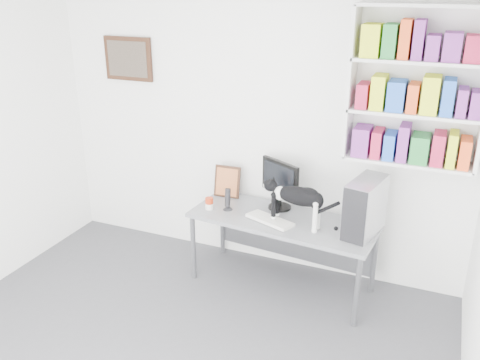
{
  "coord_description": "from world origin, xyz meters",
  "views": [
    {
      "loc": [
        1.64,
        -2.25,
        2.63
      ],
      "look_at": [
        0.06,
        1.53,
        1.0
      ],
      "focal_mm": 38.0,
      "sensor_mm": 36.0,
      "label": 1
    }
  ],
  "objects_px": {
    "bookshelf": "(417,88)",
    "desk": "(282,252)",
    "soup_can": "(209,203)",
    "cat": "(297,206)",
    "monitor": "(280,185)",
    "pc_tower": "(365,207)",
    "speaker": "(228,199)",
    "keyboard": "(270,220)",
    "leaning_print": "(227,181)"
  },
  "relations": [
    {
      "from": "leaning_print",
      "to": "soup_can",
      "type": "bearing_deg",
      "value": -98.4
    },
    {
      "from": "speaker",
      "to": "soup_can",
      "type": "height_order",
      "value": "speaker"
    },
    {
      "from": "desk",
      "to": "pc_tower",
      "type": "xyz_separation_m",
      "value": [
        0.69,
        0.0,
        0.57
      ]
    },
    {
      "from": "leaning_print",
      "to": "monitor",
      "type": "bearing_deg",
      "value": -9.53
    },
    {
      "from": "desk",
      "to": "leaning_print",
      "type": "bearing_deg",
      "value": 163.31
    },
    {
      "from": "keyboard",
      "to": "soup_can",
      "type": "relative_size",
      "value": 3.93
    },
    {
      "from": "bookshelf",
      "to": "desk",
      "type": "height_order",
      "value": "bookshelf"
    },
    {
      "from": "keyboard",
      "to": "speaker",
      "type": "bearing_deg",
      "value": -170.81
    },
    {
      "from": "pc_tower",
      "to": "keyboard",
      "type": "bearing_deg",
      "value": -160.35
    },
    {
      "from": "leaning_print",
      "to": "bookshelf",
      "type": "bearing_deg",
      "value": -2.44
    },
    {
      "from": "soup_can",
      "to": "keyboard",
      "type": "bearing_deg",
      "value": -3.1
    },
    {
      "from": "keyboard",
      "to": "pc_tower",
      "type": "xyz_separation_m",
      "value": [
        0.77,
        0.1,
        0.22
      ]
    },
    {
      "from": "monitor",
      "to": "bookshelf",
      "type": "bearing_deg",
      "value": 32.26
    },
    {
      "from": "speaker",
      "to": "pc_tower",
      "type": "bearing_deg",
      "value": -6.36
    },
    {
      "from": "speaker",
      "to": "bookshelf",
      "type": "bearing_deg",
      "value": 3.81
    },
    {
      "from": "desk",
      "to": "leaning_print",
      "type": "height_order",
      "value": "leaning_print"
    },
    {
      "from": "pc_tower",
      "to": "soup_can",
      "type": "xyz_separation_m",
      "value": [
        -1.37,
        -0.07,
        -0.18
      ]
    },
    {
      "from": "monitor",
      "to": "pc_tower",
      "type": "distance_m",
      "value": 0.81
    },
    {
      "from": "leaning_print",
      "to": "soup_can",
      "type": "relative_size",
      "value": 2.88
    },
    {
      "from": "soup_can",
      "to": "cat",
      "type": "relative_size",
      "value": 0.18
    },
    {
      "from": "keyboard",
      "to": "leaning_print",
      "type": "height_order",
      "value": "leaning_print"
    },
    {
      "from": "cat",
      "to": "soup_can",
      "type": "bearing_deg",
      "value": -175.54
    },
    {
      "from": "desk",
      "to": "speaker",
      "type": "height_order",
      "value": "speaker"
    },
    {
      "from": "bookshelf",
      "to": "cat",
      "type": "distance_m",
      "value": 1.32
    },
    {
      "from": "bookshelf",
      "to": "keyboard",
      "type": "height_order",
      "value": "bookshelf"
    },
    {
      "from": "bookshelf",
      "to": "desk",
      "type": "bearing_deg",
      "value": -164.27
    },
    {
      "from": "monitor",
      "to": "leaning_print",
      "type": "relative_size",
      "value": 1.48
    },
    {
      "from": "pc_tower",
      "to": "soup_can",
      "type": "height_order",
      "value": "pc_tower"
    },
    {
      "from": "cat",
      "to": "monitor",
      "type": "bearing_deg",
      "value": 136.78
    },
    {
      "from": "bookshelf",
      "to": "soup_can",
      "type": "distance_m",
      "value": 2.01
    },
    {
      "from": "desk",
      "to": "soup_can",
      "type": "bearing_deg",
      "value": -168.86
    },
    {
      "from": "bookshelf",
      "to": "leaning_print",
      "type": "height_order",
      "value": "bookshelf"
    },
    {
      "from": "monitor",
      "to": "pc_tower",
      "type": "bearing_deg",
      "value": 14.35
    },
    {
      "from": "monitor",
      "to": "desk",
      "type": "bearing_deg",
      "value": -35.87
    },
    {
      "from": "bookshelf",
      "to": "cat",
      "type": "relative_size",
      "value": 2.04
    },
    {
      "from": "monitor",
      "to": "speaker",
      "type": "xyz_separation_m",
      "value": [
        -0.42,
        -0.21,
        -0.13
      ]
    },
    {
      "from": "monitor",
      "to": "soup_can",
      "type": "xyz_separation_m",
      "value": [
        -0.58,
        -0.26,
        -0.18
      ]
    },
    {
      "from": "bookshelf",
      "to": "leaning_print",
      "type": "bearing_deg",
      "value": -179.68
    },
    {
      "from": "bookshelf",
      "to": "pc_tower",
      "type": "distance_m",
      "value": 1.01
    },
    {
      "from": "keyboard",
      "to": "cat",
      "type": "xyz_separation_m",
      "value": [
        0.24,
        0.01,
        0.17
      ]
    },
    {
      "from": "leaning_print",
      "to": "speaker",
      "type": "bearing_deg",
      "value": -68.15
    },
    {
      "from": "monitor",
      "to": "leaning_print",
      "type": "distance_m",
      "value": 0.56
    },
    {
      "from": "leaning_print",
      "to": "cat",
      "type": "bearing_deg",
      "value": -26.62
    },
    {
      "from": "bookshelf",
      "to": "speaker",
      "type": "bearing_deg",
      "value": -169.06
    },
    {
      "from": "keyboard",
      "to": "pc_tower",
      "type": "bearing_deg",
      "value": 27.98
    },
    {
      "from": "bookshelf",
      "to": "pc_tower",
      "type": "height_order",
      "value": "bookshelf"
    },
    {
      "from": "speaker",
      "to": "cat",
      "type": "relative_size",
      "value": 0.34
    },
    {
      "from": "soup_can",
      "to": "leaning_print",
      "type": "bearing_deg",
      "value": 84.36
    },
    {
      "from": "monitor",
      "to": "keyboard",
      "type": "xyz_separation_m",
      "value": [
        0.01,
        -0.3,
        -0.22
      ]
    },
    {
      "from": "soup_can",
      "to": "speaker",
      "type": "bearing_deg",
      "value": 18.9
    }
  ]
}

